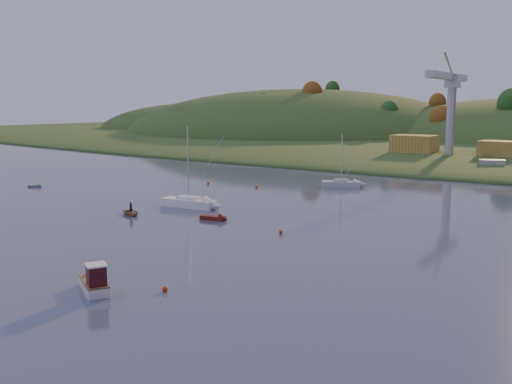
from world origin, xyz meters
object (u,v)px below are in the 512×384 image
Objects in this scene: fishing_boat at (93,281)px; sailboat_far at (341,183)px; sailboat_near at (189,202)px; grey_dinghy at (37,186)px; red_tender at (218,218)px; canoe at (131,213)px.

sailboat_far is at bearing -52.52° from fishing_boat.
sailboat_near is 4.41× the size of grey_dinghy.
red_tender is at bearing -112.11° from sailboat_far.
red_tender is at bearing -42.87° from fishing_boat.
sailboat_far reaches higher than red_tender.
red_tender is (-9.43, 28.36, -0.49)m from fishing_boat.
grey_dinghy is at bearing 166.15° from red_tender.
sailboat_near is at bearing 2.33° from canoe.
fishing_boat is at bearing -79.75° from red_tender.
fishing_boat is 2.05× the size of grey_dinghy.
sailboat_near is 33.79m from sailboat_far.
sailboat_far is 43.41m from canoe.
red_tender reaches higher than grey_dinghy.
sailboat_far is 37.80m from red_tender.
red_tender is at bearing -34.45° from sailboat_near.
canoe is (-11.49, -41.86, -0.30)m from sailboat_far.
fishing_boat is at bearing -121.18° from canoe.
sailboat_near is at bearing -25.12° from grey_dinghy.
sailboat_near reaches higher than red_tender.
canoe is (-21.65, 24.29, -0.41)m from fishing_boat.
fishing_boat reaches higher than canoe.
sailboat_far is at bearing 68.19° from sailboat_near.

